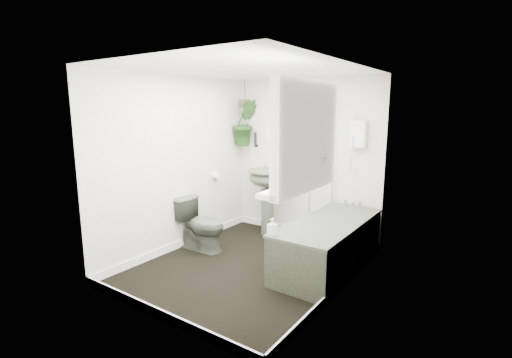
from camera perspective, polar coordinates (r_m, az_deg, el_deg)
The scene contains 22 objects.
floor at distance 4.61m, azimuth -1.09°, elevation -13.35°, with size 2.30×2.80×0.02m, color black.
ceiling at distance 4.23m, azimuth -1.21°, elevation 16.69°, with size 2.30×2.80×0.02m, color white.
wall_back at distance 5.46m, azimuth 7.56°, elevation 3.07°, with size 2.30×0.02×2.30m, color silver.
wall_front at distance 3.26m, azimuth -15.84°, elevation -2.50°, with size 2.30×0.02×2.30m, color silver.
wall_left at distance 5.03m, azimuth -11.94°, elevation 2.27°, with size 0.02×2.80×2.30m, color silver.
wall_right at distance 3.72m, azimuth 13.49°, elevation -0.75°, with size 0.02×2.80×2.30m, color silver.
skirting at distance 4.59m, azimuth -1.09°, elevation -12.66°, with size 2.30×2.80×0.10m, color white.
bathtub at distance 4.54m, azimuth 11.06°, elevation -9.88°, with size 0.72×1.72×0.58m, color #42483B, non-canonical shape.
bath_screen at distance 4.87m, azimuth 10.25°, elevation 3.59°, with size 0.04×0.72×1.40m, color silver, non-canonical shape.
shower_box at distance 5.04m, azimuth 15.46°, elevation 6.71°, with size 0.20×0.10×0.35m, color white.
oval_mirror at distance 5.61m, azimuth 3.34°, elevation 6.94°, with size 0.46×0.03×0.62m, color beige.
wall_sconce at distance 5.83m, azimuth -0.10°, elevation 6.11°, with size 0.04×0.04×0.22m, color black.
toilet_roll_holder at distance 5.53m, azimuth -6.14°, elevation 0.57°, with size 0.11×0.11×0.11m, color white.
window_recess at distance 3.05m, azimuth 7.83°, elevation 6.45°, with size 0.08×1.00×0.90m, color white.
window_sill at distance 3.14m, azimuth 6.49°, elevation -1.15°, with size 0.18×1.00×0.04m, color white.
window_blinds at distance 3.07m, azimuth 7.08°, elevation 6.50°, with size 0.01×0.86×0.76m, color white.
toilet at distance 5.05m, azimuth -8.40°, elevation -6.86°, with size 0.39×0.69×0.71m, color #42483B.
pedestal_sink at distance 5.54m, azimuth 1.77°, elevation -3.61°, with size 0.58×0.50×0.99m, color #42483B, non-canonical shape.
sill_plant at distance 3.36m, azimuth 9.43°, elevation 2.15°, with size 0.23×0.20×0.26m, color black.
hanging_plant at distance 5.79m, azimuth -1.72°, elevation 8.61°, with size 0.39×0.31×0.71m, color black.
soap_bottle at distance 3.87m, azimuth 2.52°, elevation -7.36°, with size 0.08×0.08×0.18m, color #2F2624.
hanging_pot at distance 5.79m, azimuth -1.73°, elevation 11.52°, with size 0.16×0.16×0.12m, color #4B3728.
Camera 1 is at (2.46, -3.41, 1.88)m, focal length 26.00 mm.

